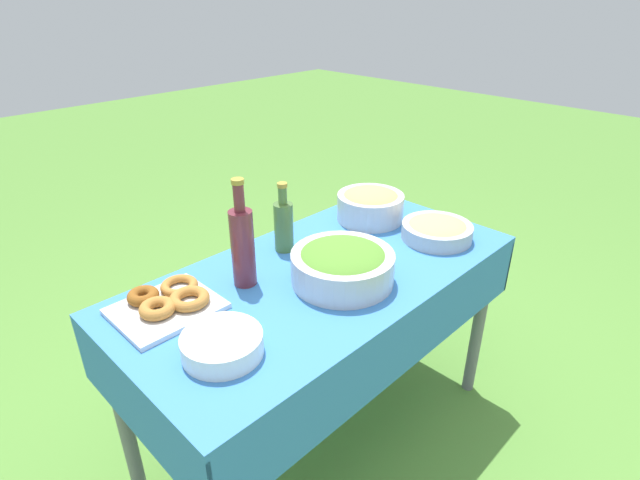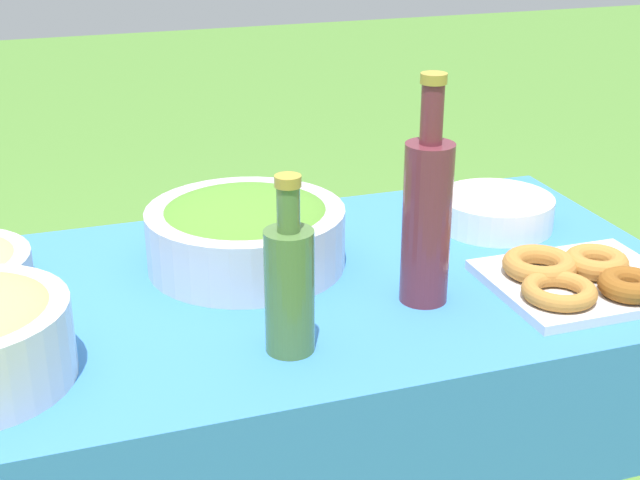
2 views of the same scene
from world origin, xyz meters
TOP-DOWN VIEW (x-y plane):
  - ground_plane at (0.00, 0.00)m, footprint 14.00×14.00m
  - picnic_table at (0.00, 0.00)m, footprint 1.43×0.71m
  - salad_bowl at (-0.00, 0.09)m, footprint 0.34×0.34m
  - pasta_bowl at (-0.48, 0.14)m, footprint 0.27×0.27m
  - donut_platter at (0.49, -0.18)m, footprint 0.31×0.27m
  - plate_stack at (0.49, 0.11)m, footprint 0.22×0.22m
  - olive_oil_bottle at (-0.01, -0.21)m, footprint 0.07×0.07m
  - wine_bottle at (0.23, -0.13)m, footprint 0.08×0.08m
  - bread_bowl at (-0.44, -0.15)m, footprint 0.27×0.27m

SIDE VIEW (x-z plane):
  - ground_plane at x=0.00m, z-range 0.00..0.00m
  - picnic_table at x=0.00m, z-range 0.28..1.05m
  - donut_platter at x=0.49m, z-range 0.77..0.82m
  - plate_stack at x=0.49m, z-range 0.77..0.83m
  - pasta_bowl at x=-0.48m, z-range 0.77..0.85m
  - salad_bowl at x=0.00m, z-range 0.78..0.90m
  - bread_bowl at x=-0.44m, z-range 0.78..0.91m
  - olive_oil_bottle at x=-0.01m, z-range 0.75..1.01m
  - wine_bottle at x=0.23m, z-range 0.74..1.10m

